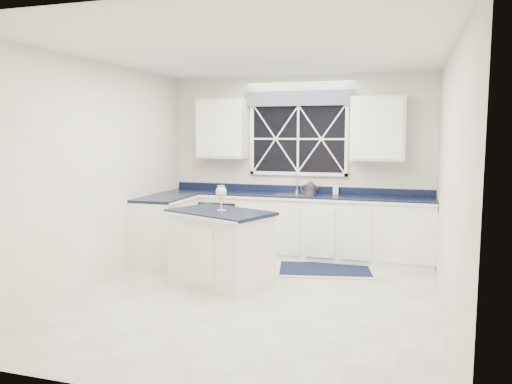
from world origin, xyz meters
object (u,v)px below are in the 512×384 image
(wine_glass, at_px, (221,193))
(soap_bottle, at_px, (336,188))
(island, at_px, (221,248))
(faucet, at_px, (297,182))
(dishwasher, at_px, (224,226))
(kettle, at_px, (310,188))

(wine_glass, bearing_deg, soap_bottle, 57.48)
(wine_glass, relative_size, soap_bottle, 1.71)
(island, bearing_deg, faucet, 95.89)
(faucet, xyz_separation_m, soap_bottle, (0.58, -0.00, -0.07))
(dishwasher, distance_m, island, 1.70)
(faucet, distance_m, wine_glass, 1.85)
(island, xyz_separation_m, kettle, (0.77, 1.68, 0.58))
(kettle, bearing_deg, island, -122.07)
(soap_bottle, bearing_deg, kettle, -161.90)
(faucet, xyz_separation_m, kettle, (0.23, -0.12, -0.07))
(wine_glass, distance_m, soap_bottle, 2.09)
(kettle, height_order, wine_glass, wine_glass)
(kettle, xyz_separation_m, wine_glass, (-0.77, -1.65, 0.09))
(kettle, distance_m, soap_bottle, 0.38)
(island, bearing_deg, wine_glass, 110.65)
(kettle, distance_m, wine_glass, 1.82)
(faucet, xyz_separation_m, island, (-0.54, -1.79, -0.64))
(dishwasher, bearing_deg, kettle, 3.35)
(wine_glass, height_order, soap_bottle, wine_glass)
(dishwasher, relative_size, kettle, 2.88)
(wine_glass, bearing_deg, dishwasher, 109.62)
(faucet, relative_size, wine_glass, 0.99)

